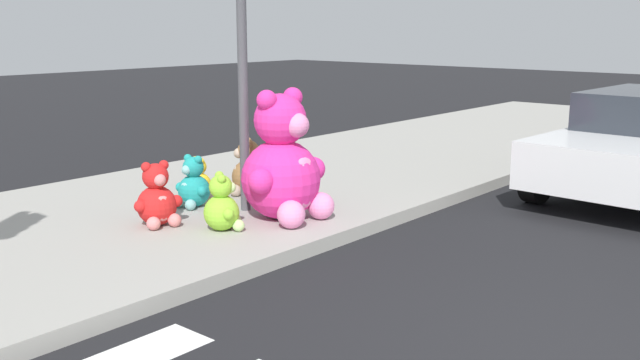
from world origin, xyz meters
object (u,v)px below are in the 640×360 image
Objects in this scene: plush_white at (287,180)px; plush_teal at (193,186)px; plush_pink_large at (284,168)px; plush_yellow at (198,181)px; plush_brown at (247,172)px; sign_pole at (243,60)px; plush_lime at (223,207)px; plush_red at (157,200)px.

plush_white reaches higher than plush_teal.
plush_yellow is at bearing 89.22° from plush_pink_large.
plush_pink_large is 2.02× the size of plush_brown.
sign_pole is 5.30× the size of plush_lime.
plush_brown is at bearing 37.51° from plush_lime.
plush_white is at bearing -9.40° from plush_red.
plush_brown is 0.63m from plush_yellow.
plush_lime is at bearing -63.39° from plush_red.
plush_teal is (0.42, 0.99, 0.00)m from plush_lime.
plush_red reaches higher than plush_lime.
plush_teal is at bearing 24.08° from plush_red.
plush_pink_large is at bearing -139.34° from plush_white.
plush_yellow is (0.03, 0.88, -1.50)m from sign_pole.
plush_red is at bearing -149.26° from plush_yellow.
plush_brown is (0.57, 0.57, -1.42)m from sign_pole.
plush_brown is 1.63m from plush_lime.
plush_red reaches higher than plush_yellow.
plush_pink_large is 1.32m from plush_brown.
sign_pole is at bearing 91.26° from plush_pink_large.
plush_white reaches higher than plush_lime.
plush_teal is at bearing 179.97° from plush_brown.
sign_pole reaches higher than plush_white.
plush_brown is at bearing 44.77° from sign_pole.
plush_yellow is (0.02, 1.47, -0.36)m from plush_pink_large.
plush_brown is 0.87m from plush_teal.
plush_white is 1.26× the size of plush_yellow.
plush_white reaches higher than plush_yellow.
plush_red reaches higher than plush_teal.
sign_pole reaches higher than plush_brown.
plush_white is (0.65, -0.05, -1.44)m from sign_pole.
plush_pink_large is 2.32× the size of plush_teal.
plush_lime is (-0.73, 0.17, -0.32)m from plush_pink_large.
plush_pink_large is 1.38m from plush_red.
plush_pink_large is 2.23× the size of plush_white.
plush_teal is 1.21× the size of plush_yellow.
plush_yellow is at bearing 30.74° from plush_red.
plush_pink_large is (0.01, -0.59, -1.13)m from sign_pole.
plush_red is (-1.06, 0.83, -0.29)m from plush_pink_large.
plush_brown is 1.15× the size of plush_teal.
plush_brown is at bearing 96.76° from plush_white.
plush_lime is (-1.37, -0.38, -0.01)m from plush_white.
plush_brown reaches higher than plush_teal.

